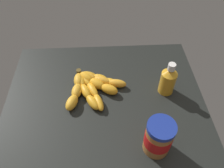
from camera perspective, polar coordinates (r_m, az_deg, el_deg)
name	(u,v)px	position (r cm, az deg, el deg)	size (l,w,h in cm)	color
ground_plane	(104,101)	(86.64, -2.01, -4.46)	(75.01, 62.14, 3.60)	black
banana_bunch	(91,86)	(87.33, -5.44, -0.50)	(24.10, 20.74, 3.76)	gold
peanut_butter_jar	(157,138)	(70.21, 11.53, -13.24)	(8.49, 8.49, 13.11)	#9E602D
honey_bottle	(167,80)	(85.57, 13.90, 0.99)	(5.82, 5.82, 14.12)	gold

